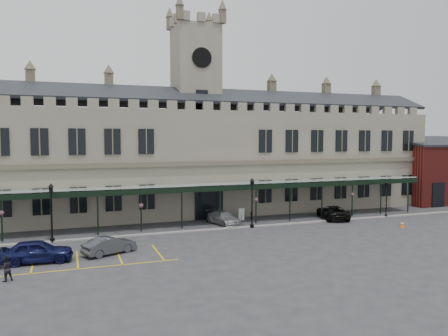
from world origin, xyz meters
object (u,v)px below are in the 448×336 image
object	(u,v)px
car_left_a	(37,251)
station_building	(196,159)
car_van	(332,212)
lamp_post_left	(51,207)
car_left_b	(110,245)
clock_tower	(196,103)
person_b	(6,268)
traffic_cone	(402,224)
sign_board	(241,214)
car_taxi	(224,218)
lamp_post_right	(386,195)
lamp_post_mid	(252,198)

from	to	relation	value
car_left_a	station_building	bearing A→B (deg)	-42.25
station_building	car_van	bearing A→B (deg)	-35.58
lamp_post_left	car_left_b	distance (m)	7.45
clock_tower	person_b	size ratio (longest dim) A/B	15.11
lamp_post_left	traffic_cone	world-z (taller)	lamp_post_left
clock_tower	car_left_b	xyz separation A→B (m)	(-11.61, -16.13, -12.43)
clock_tower	station_building	bearing A→B (deg)	-90.00
sign_board	car_taxi	bearing A→B (deg)	-162.79
lamp_post_right	sign_board	size ratio (longest dim) A/B	3.19
lamp_post_left	lamp_post_mid	size ratio (longest dim) A/B	1.02
station_building	car_taxi	world-z (taller)	station_building
lamp_post_right	car_taxi	distance (m)	18.97
clock_tower	car_van	size ratio (longest dim) A/B	4.68
car_left_b	lamp_post_left	bearing A→B (deg)	12.47
station_building	lamp_post_right	size ratio (longest dim) A/B	14.43
lamp_post_right	traffic_cone	world-z (taller)	lamp_post_right
lamp_post_mid	lamp_post_right	size ratio (longest dim) A/B	1.21
lamp_post_mid	car_van	distance (m)	10.62
traffic_cone	sign_board	bearing A→B (deg)	146.47
lamp_post_right	lamp_post_left	bearing A→B (deg)	179.95
lamp_post_right	car_van	world-z (taller)	lamp_post_right
clock_tower	lamp_post_mid	distance (m)	15.01
lamp_post_mid	car_van	world-z (taller)	lamp_post_mid
lamp_post_left	car_van	world-z (taller)	lamp_post_left
car_left_a	lamp_post_mid	bearing A→B (deg)	-69.92
clock_tower	car_left_a	world-z (taller)	clock_tower
lamp_post_left	traffic_cone	bearing A→B (deg)	-9.24
car_taxi	person_b	size ratio (longest dim) A/B	2.83
traffic_cone	car_taxi	size ratio (longest dim) A/B	0.15
car_left_b	clock_tower	bearing A→B (deg)	-60.72
car_left_a	lamp_post_left	bearing A→B (deg)	-4.63
lamp_post_right	lamp_post_mid	bearing A→B (deg)	-179.32
sign_board	clock_tower	bearing A→B (deg)	101.98
traffic_cone	car_taxi	bearing A→B (deg)	155.10
lamp_post_left	car_left_a	bearing A→B (deg)	-97.44
lamp_post_left	person_b	world-z (taller)	lamp_post_left
car_taxi	person_b	world-z (taller)	person_b
clock_tower	lamp_post_mid	bearing A→B (deg)	-75.85
lamp_post_left	lamp_post_mid	distance (m)	18.62
lamp_post_right	car_left_a	xyz separation A→B (m)	(-36.04, -6.24, -1.63)
lamp_post_mid	car_van	bearing A→B (deg)	7.47
lamp_post_left	sign_board	bearing A→B (deg)	11.06
station_building	lamp_post_right	bearing A→B (deg)	-28.42
traffic_cone	person_b	size ratio (longest dim) A/B	0.43
traffic_cone	sign_board	distance (m)	16.39
sign_board	traffic_cone	bearing A→B (deg)	-46.51
traffic_cone	car_left_b	bearing A→B (deg)	-179.42
traffic_cone	car_left_a	distance (m)	33.57
lamp_post_left	lamp_post_right	xyz separation A→B (m)	(35.22, -0.03, -0.56)
lamp_post_mid	car_taxi	size ratio (longest dim) A/B	1.08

